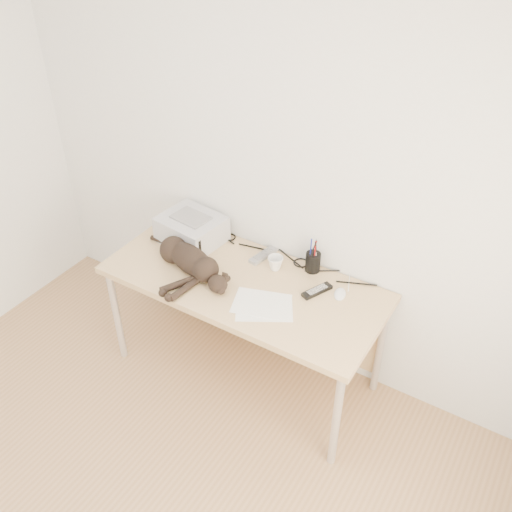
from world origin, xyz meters
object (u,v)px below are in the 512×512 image
Objects in this scene: cat at (188,260)px; mug at (275,263)px; desk at (252,291)px; printer at (192,229)px; pen_cup at (313,262)px; mouse at (340,292)px.

cat is 0.50m from mug.
printer is (-0.48, 0.08, 0.22)m from desk.
pen_cup is (0.77, 0.12, -0.02)m from printer.
cat is (0.16, -0.25, -0.01)m from printer.
mug is (0.10, 0.10, 0.17)m from desk.
cat is 3.19× the size of pen_cup.
pen_cup is 0.26m from mouse.
printer reaches higher than cat.
pen_cup is at bearing 136.51° from mouse.
desk is at bearing -133.94° from mug.
cat is at bearing -148.61° from pen_cup.
mouse is at bearing 32.23° from cat.
printer is 1.00m from mouse.
mouse is (0.51, 0.09, 0.15)m from desk.
mug reaches higher than mouse.
mug is (0.58, 0.02, -0.04)m from printer.
pen_cup reaches higher than mouse.
pen_cup is at bearing 35.58° from desk.
printer reaches higher than mouse.
printer is 1.79× the size of pen_cup.
desk is 14.69× the size of mouse.
pen_cup is 2.02× the size of mouse.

